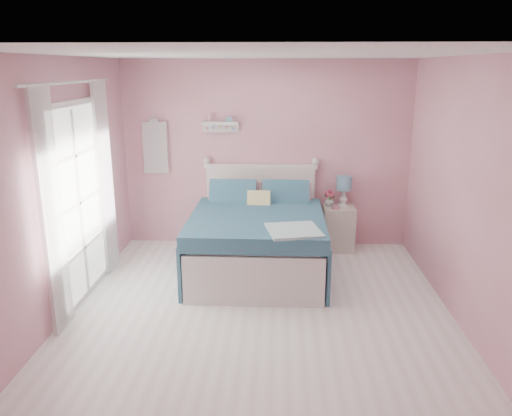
# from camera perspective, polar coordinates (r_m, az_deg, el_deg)

# --- Properties ---
(floor) EXTENTS (4.50, 4.50, 0.00)m
(floor) POSITION_cam_1_polar(r_m,az_deg,el_deg) (5.30, 0.41, -12.17)
(floor) COLOR white
(floor) RESTS_ON ground
(room_shell) EXTENTS (4.50, 4.50, 4.50)m
(room_shell) POSITION_cam_1_polar(r_m,az_deg,el_deg) (4.77, 0.45, 4.88)
(room_shell) COLOR #C17A7F
(room_shell) RESTS_ON floor
(bed) EXTENTS (1.61, 2.04, 1.18)m
(bed) POSITION_cam_1_polar(r_m,az_deg,el_deg) (6.27, 0.17, -3.62)
(bed) COLOR silver
(bed) RESTS_ON floor
(nightstand) EXTENTS (0.43, 0.42, 0.62)m
(nightstand) POSITION_cam_1_polar(r_m,az_deg,el_deg) (7.09, 9.39, -2.28)
(nightstand) COLOR beige
(nightstand) RESTS_ON floor
(table_lamp) EXTENTS (0.21, 0.21, 0.42)m
(table_lamp) POSITION_cam_1_polar(r_m,az_deg,el_deg) (7.01, 10.03, 2.55)
(table_lamp) COLOR white
(table_lamp) RESTS_ON nightstand
(vase) EXTENTS (0.17, 0.17, 0.14)m
(vase) POSITION_cam_1_polar(r_m,az_deg,el_deg) (7.02, 8.39, 0.76)
(vase) COLOR silver
(vase) RESTS_ON nightstand
(teacup) EXTENTS (0.10, 0.10, 0.07)m
(teacup) POSITION_cam_1_polar(r_m,az_deg,el_deg) (6.88, 9.07, 0.16)
(teacup) COLOR #C2828E
(teacup) RESTS_ON nightstand
(roses) EXTENTS (0.14, 0.11, 0.12)m
(roses) POSITION_cam_1_polar(r_m,az_deg,el_deg) (6.99, 8.41, 1.63)
(roses) COLOR #C1415D
(roses) RESTS_ON vase
(wall_shelf) EXTENTS (0.50, 0.15, 0.25)m
(wall_shelf) POSITION_cam_1_polar(r_m,az_deg,el_deg) (6.96, -4.08, 9.55)
(wall_shelf) COLOR silver
(wall_shelf) RESTS_ON room_shell
(hanging_dress) EXTENTS (0.34, 0.03, 0.72)m
(hanging_dress) POSITION_cam_1_polar(r_m,az_deg,el_deg) (7.16, -11.44, 6.75)
(hanging_dress) COLOR white
(hanging_dress) RESTS_ON room_shell
(french_door) EXTENTS (0.04, 1.32, 2.16)m
(french_door) POSITION_cam_1_polar(r_m,az_deg,el_deg) (5.69, -19.62, 0.49)
(french_door) COLOR silver
(french_door) RESTS_ON floor
(curtain_near) EXTENTS (0.04, 0.40, 2.32)m
(curtain_near) POSITION_cam_1_polar(r_m,az_deg,el_deg) (4.99, -22.33, -0.60)
(curtain_near) COLOR white
(curtain_near) RESTS_ON floor
(curtain_far) EXTENTS (0.04, 0.40, 2.32)m
(curtain_far) POSITION_cam_1_polar(r_m,az_deg,el_deg) (6.33, -16.82, 3.20)
(curtain_far) COLOR white
(curtain_far) RESTS_ON floor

